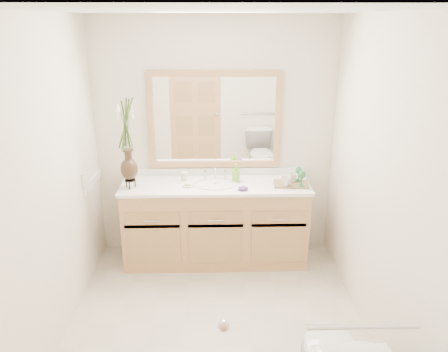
{
  "coord_description": "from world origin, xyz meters",
  "views": [
    {
      "loc": [
        -0.01,
        -2.98,
        2.34
      ],
      "look_at": [
        0.08,
        0.65,
        1.04
      ],
      "focal_mm": 35.0,
      "sensor_mm": 36.0,
      "label": 1
    }
  ],
  "objects_px": {
    "flower_vase": "(126,134)",
    "soap_bottle": "(236,173)",
    "tumbler": "(184,176)",
    "tray": "(291,184)"
  },
  "relations": [
    {
      "from": "flower_vase",
      "to": "soap_bottle",
      "type": "distance_m",
      "value": 1.12
    },
    {
      "from": "tumbler",
      "to": "tray",
      "type": "xyz_separation_m",
      "value": [
        1.05,
        -0.16,
        -0.03
      ]
    },
    {
      "from": "flower_vase",
      "to": "tumbler",
      "type": "distance_m",
      "value": 0.72
    },
    {
      "from": "flower_vase",
      "to": "tray",
      "type": "distance_m",
      "value": 1.63
    },
    {
      "from": "soap_bottle",
      "to": "tray",
      "type": "relative_size",
      "value": 0.48
    },
    {
      "from": "flower_vase",
      "to": "tray",
      "type": "height_order",
      "value": "flower_vase"
    },
    {
      "from": "flower_vase",
      "to": "tumbler",
      "type": "xyz_separation_m",
      "value": [
        0.5,
        0.19,
        -0.49
      ]
    },
    {
      "from": "flower_vase",
      "to": "tumbler",
      "type": "bearing_deg",
      "value": 20.91
    },
    {
      "from": "tumbler",
      "to": "tray",
      "type": "distance_m",
      "value": 1.06
    },
    {
      "from": "tumbler",
      "to": "flower_vase",
      "type": "bearing_deg",
      "value": -159.09
    }
  ]
}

